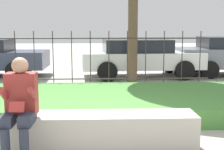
{
  "coord_description": "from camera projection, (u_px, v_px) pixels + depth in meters",
  "views": [
    {
      "loc": [
        0.22,
        -4.13,
        1.65
      ],
      "look_at": [
        0.48,
        1.9,
        0.74
      ],
      "focal_mm": 50.0,
      "sensor_mm": 36.0,
      "label": 1
    }
  ],
  "objects": [
    {
      "name": "iron_fence",
      "position": [
        90.0,
        60.0,
        8.21
      ],
      "size": [
        6.34,
        0.03,
        1.58
      ],
      "color": "#332D28",
      "rests_on": "ground_plane"
    },
    {
      "name": "grass_berm",
      "position": [
        88.0,
        102.0,
        6.32
      ],
      "size": [
        8.34,
        2.71,
        0.33
      ],
      "color": "#4C893D",
      "rests_on": "ground_plane"
    },
    {
      "name": "ground_plane",
      "position": [
        83.0,
        149.0,
        4.31
      ],
      "size": [
        60.0,
        60.0,
        0.0
      ],
      "primitive_type": "plane",
      "color": "#A8A399"
    },
    {
      "name": "car_parked_center",
      "position": [
        140.0,
        57.0,
        10.61
      ],
      "size": [
        4.1,
        2.13,
        1.27
      ],
      "rotation": [
        0.0,
        0.0,
        0.06
      ],
      "color": "silver",
      "rests_on": "ground_plane"
    },
    {
      "name": "person_seated_reader",
      "position": [
        20.0,
        104.0,
        3.89
      ],
      "size": [
        0.42,
        0.73,
        1.29
      ],
      "color": "black",
      "rests_on": "ground_plane"
    },
    {
      "name": "stone_bench",
      "position": [
        101.0,
        133.0,
        4.29
      ],
      "size": [
        2.61,
        0.51,
        0.49
      ],
      "color": "#B7B2A3",
      "rests_on": "ground_plane"
    }
  ]
}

